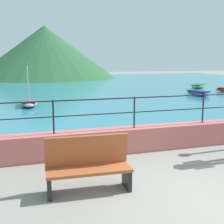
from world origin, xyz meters
name	(u,v)px	position (x,y,z in m)	size (l,w,h in m)	color
ground_plane	(196,199)	(0.00, 0.00, 0.00)	(120.00, 120.00, 0.00)	gray
promenade_wall	(134,139)	(0.00, 3.20, 0.35)	(20.00, 0.56, 0.70)	#BC605B
railing	(134,106)	(0.00, 3.20, 1.34)	(18.44, 0.04, 0.90)	black
lake_water	(52,86)	(0.00, 25.84, 0.03)	(64.00, 44.32, 0.06)	teal
hill_main	(45,52)	(0.64, 40.45, 3.84)	(20.90, 20.90, 7.68)	#285633
bench_main	(88,164)	(-1.86, 1.02, 0.56)	(1.73, 0.65, 1.13)	#9E4C28
boat_0	(198,93)	(9.48, 14.10, 0.26)	(1.18, 2.39, 0.36)	#2D4C9E
boat_2	(29,103)	(-2.70, 12.49, 0.26)	(0.91, 2.31, 2.29)	gray
boat_3	(198,86)	(12.81, 19.07, 0.26)	(2.38, 2.09, 0.36)	#338C59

